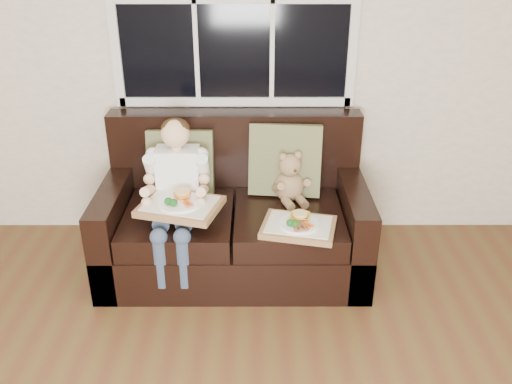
{
  "coord_description": "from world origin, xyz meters",
  "views": [
    {
      "loc": [
        0.23,
        -1.14,
        2.09
      ],
      "look_at": [
        0.23,
        1.85,
        0.61
      ],
      "focal_mm": 38.0,
      "sensor_mm": 36.0,
      "label": 1
    }
  ],
  "objects_px": {
    "loveseat": "(235,221)",
    "tray_right": "(299,226)",
    "tray_left": "(180,205)",
    "teddy_bear": "(289,180)",
    "child": "(176,183)"
  },
  "relations": [
    {
      "from": "loveseat",
      "to": "tray_right",
      "type": "relative_size",
      "value": 3.47
    },
    {
      "from": "loveseat",
      "to": "tray_right",
      "type": "height_order",
      "value": "loveseat"
    },
    {
      "from": "tray_right",
      "to": "child",
      "type": "bearing_deg",
      "value": 174.91
    },
    {
      "from": "teddy_bear",
      "to": "tray_left",
      "type": "xyz_separation_m",
      "value": [
        -0.67,
        -0.32,
        -0.01
      ]
    },
    {
      "from": "tray_left",
      "to": "loveseat",
      "type": "bearing_deg",
      "value": 57.66
    },
    {
      "from": "loveseat",
      "to": "tray_left",
      "type": "bearing_deg",
      "value": -138.24
    },
    {
      "from": "tray_left",
      "to": "child",
      "type": "bearing_deg",
      "value": 119.84
    },
    {
      "from": "teddy_bear",
      "to": "tray_right",
      "type": "xyz_separation_m",
      "value": [
        0.04,
        -0.4,
        -0.11
      ]
    },
    {
      "from": "tray_left",
      "to": "tray_right",
      "type": "bearing_deg",
      "value": 9.28
    },
    {
      "from": "child",
      "to": "teddy_bear",
      "type": "xyz_separation_m",
      "value": [
        0.71,
        0.16,
        -0.06
      ]
    },
    {
      "from": "loveseat",
      "to": "child",
      "type": "bearing_deg",
      "value": -161.06
    },
    {
      "from": "teddy_bear",
      "to": "tray_left",
      "type": "distance_m",
      "value": 0.74
    },
    {
      "from": "child",
      "to": "loveseat",
      "type": "bearing_deg",
      "value": 18.94
    },
    {
      "from": "teddy_bear",
      "to": "tray_left",
      "type": "relative_size",
      "value": 0.64
    },
    {
      "from": "teddy_bear",
      "to": "child",
      "type": "bearing_deg",
      "value": 175.28
    }
  ]
}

